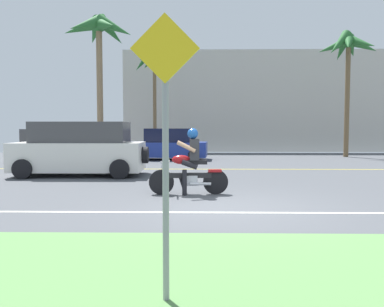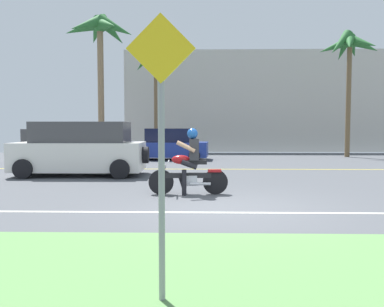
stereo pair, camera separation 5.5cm
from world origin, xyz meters
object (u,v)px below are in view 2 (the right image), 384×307
at_px(parked_car_1, 168,145).
at_px(palm_tree_2, 349,50).
at_px(suv_nearby, 81,149).
at_px(motorcyclist, 189,167).
at_px(parked_car_0, 51,146).
at_px(palm_tree_0, 100,34).
at_px(street_sign, 161,132).
at_px(motorcyclist_distant, 95,152).
at_px(palm_tree_1, 156,65).

xyz_separation_m(parked_car_1, palm_tree_2, (9.95, 2.13, 5.23)).
relative_size(suv_nearby, palm_tree_2, 0.65).
distance_m(motorcyclist, suv_nearby, 5.47).
distance_m(suv_nearby, parked_car_0, 7.40).
bearing_deg(palm_tree_0, street_sign, -74.38).
relative_size(suv_nearby, motorcyclist_distant, 3.39).
height_order(parked_car_0, motorcyclist_distant, parked_car_0).
distance_m(motorcyclist, street_sign, 6.29).
bearing_deg(palm_tree_1, motorcyclist, -80.22).
bearing_deg(palm_tree_2, palm_tree_0, 178.46).
xyz_separation_m(palm_tree_1, palm_tree_2, (10.92, -1.07, 0.62)).
bearing_deg(motorcyclist_distant, parked_car_0, 138.79).
relative_size(motorcyclist, parked_car_0, 0.52).
distance_m(parked_car_0, street_sign, 18.16).
bearing_deg(palm_tree_0, palm_tree_2, -1.54).
distance_m(parked_car_0, palm_tree_2, 16.93).
distance_m(motorcyclist, parked_car_0, 12.74).
height_order(motorcyclist, palm_tree_1, palm_tree_1).
bearing_deg(parked_car_0, palm_tree_2, 8.96).
relative_size(palm_tree_1, street_sign, 2.36).
bearing_deg(motorcyclist_distant, street_sign, -72.72).
distance_m(motorcyclist, palm_tree_0, 15.67).
distance_m(palm_tree_0, street_sign, 20.92).
xyz_separation_m(motorcyclist, palm_tree_0, (-5.50, 13.26, 6.27)).
bearing_deg(palm_tree_2, parked_car_1, -167.93).
xyz_separation_m(parked_car_0, palm_tree_1, (4.99, 3.58, 4.62)).
bearing_deg(motorcyclist_distant, palm_tree_2, 21.65).
distance_m(suv_nearby, palm_tree_2, 16.14).
relative_size(motorcyclist_distant, street_sign, 0.51).
relative_size(suv_nearby, parked_car_1, 1.05).
bearing_deg(palm_tree_1, street_sign, -83.35).
height_order(motorcyclist, palm_tree_2, palm_tree_2).
distance_m(motorcyclist, palm_tree_1, 14.91).
distance_m(suv_nearby, palm_tree_0, 11.30).
relative_size(parked_car_1, palm_tree_1, 0.69).
bearing_deg(parked_car_0, motorcyclist, -54.53).
bearing_deg(motorcyclist_distant, palm_tree_0, 101.27).
bearing_deg(palm_tree_2, street_sign, -114.16).
relative_size(motorcyclist, palm_tree_1, 0.31).
height_order(suv_nearby, motorcyclist_distant, suv_nearby).
bearing_deg(parked_car_1, palm_tree_1, 106.89).
height_order(parked_car_0, parked_car_1, parked_car_1).
xyz_separation_m(palm_tree_0, palm_tree_1, (3.09, 0.69, -1.61)).
xyz_separation_m(suv_nearby, palm_tree_2, (12.38, 9.02, 5.08)).
relative_size(motorcyclist, parked_car_1, 0.45).
distance_m(palm_tree_2, street_sign, 21.38).
bearing_deg(street_sign, parked_car_1, 94.65).
bearing_deg(street_sign, motorcyclist_distant, 107.28).
height_order(motorcyclist, parked_car_0, motorcyclist).
height_order(suv_nearby, parked_car_1, suv_nearby).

